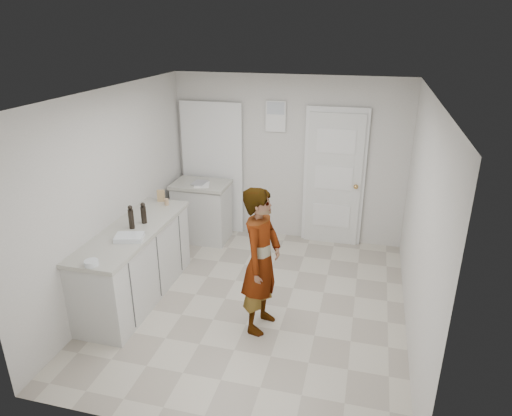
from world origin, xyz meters
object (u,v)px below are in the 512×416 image
(spice_jar, at_px, (167,202))
(baking_dish, at_px, (129,238))
(cake_mix_box, at_px, (161,196))
(person, at_px, (261,261))
(oil_cruet_a, at_px, (144,213))
(oil_cruet_b, at_px, (131,217))
(egg_bowl, at_px, (91,263))

(spice_jar, height_order, baking_dish, spice_jar)
(cake_mix_box, bearing_deg, person, -46.87)
(oil_cruet_a, distance_m, baking_dish, 0.47)
(oil_cruet_a, relative_size, oil_cruet_b, 0.91)
(cake_mix_box, height_order, egg_bowl, cake_mix_box)
(cake_mix_box, xyz_separation_m, spice_jar, (0.13, -0.11, -0.04))
(cake_mix_box, xyz_separation_m, oil_cruet_b, (0.05, -0.90, 0.06))
(spice_jar, distance_m, baking_dish, 1.07)
(baking_dish, bearing_deg, spice_jar, 92.14)
(cake_mix_box, relative_size, baking_dish, 0.45)
(person, bearing_deg, cake_mix_box, 65.96)
(oil_cruet_b, bearing_deg, person, -7.39)
(cake_mix_box, bearing_deg, oil_cruet_a, -94.08)
(spice_jar, relative_size, egg_bowl, 0.61)
(spice_jar, xyz_separation_m, baking_dish, (0.04, -1.07, -0.02))
(egg_bowl, bearing_deg, baking_dish, 83.17)
(spice_jar, bearing_deg, baking_dish, -87.86)
(oil_cruet_b, height_order, egg_bowl, oil_cruet_b)
(person, height_order, egg_bowl, person)
(egg_bowl, bearing_deg, spice_jar, 88.82)
(egg_bowl, bearing_deg, oil_cruet_b, 92.82)
(cake_mix_box, bearing_deg, baking_dish, -95.11)
(egg_bowl, bearing_deg, oil_cruet_a, 88.84)
(oil_cruet_b, relative_size, baking_dish, 0.82)
(spice_jar, distance_m, egg_bowl, 1.69)
(oil_cruet_b, distance_m, egg_bowl, 0.91)
(baking_dish, bearing_deg, cake_mix_box, 98.16)
(baking_dish, height_order, egg_bowl, same)
(person, xyz_separation_m, oil_cruet_a, (-1.55, 0.39, 0.23))
(oil_cruet_a, relative_size, egg_bowl, 1.89)
(cake_mix_box, relative_size, egg_bowl, 1.14)
(spice_jar, relative_size, baking_dish, 0.24)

